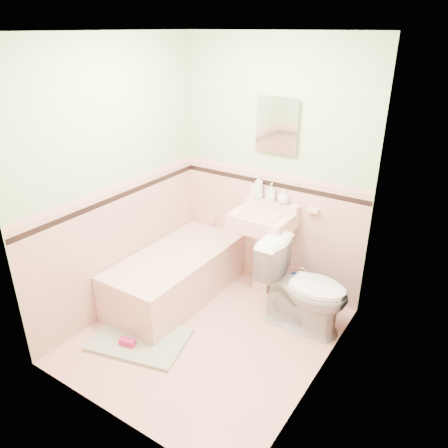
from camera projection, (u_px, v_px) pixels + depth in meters
The scene contains 32 objects.
floor at pixel (209, 334), 3.91m from camera, with size 2.20×2.20×0.00m, color #E7A897.
ceiling at pixel (203, 31), 2.87m from camera, with size 2.20×2.20×0.00m, color white.
wall_back at pixel (272, 170), 4.22m from camera, with size 2.50×2.50×0.00m, color #F8F0CA.
wall_front at pixel (98, 265), 2.55m from camera, with size 2.50×2.50×0.00m, color #F8F0CA.
wall_left at pixel (116, 183), 3.89m from camera, with size 2.50×2.50×0.00m, color #F8F0CA.
wall_right at pixel (329, 237), 2.89m from camera, with size 2.50×2.50×0.00m, color #F8F0CA.
wainscot_back at pixel (268, 231), 4.48m from camera, with size 2.00×2.00×0.00m, color #EAAD9D.
wainscot_front at pixel (112, 351), 2.83m from camera, with size 2.00×2.00×0.00m, color #EAAD9D.
wainscot_left at pixel (124, 247), 4.15m from camera, with size 2.20×2.20×0.00m, color #EAAD9D.
wainscot_right at pixel (318, 317), 3.16m from camera, with size 2.20×2.20×0.00m, color #EAAD9D.
accent_back at pixel (270, 184), 4.26m from camera, with size 2.00×2.00×0.00m, color black.
accent_front at pixel (103, 283), 2.62m from camera, with size 2.00×2.00×0.00m, color black.
accent_left at pixel (118, 197), 3.93m from camera, with size 2.20×2.20×0.00m, color black.
accent_right at pixel (324, 254), 2.95m from camera, with size 2.20×2.20×0.00m, color black.
cap_back at pixel (271, 174), 4.22m from camera, with size 2.00×2.00×0.00m, color #E7A196.
cap_front at pixel (101, 268), 2.58m from camera, with size 2.00×2.00×0.00m, color #E7A196.
cap_left at pixel (117, 186), 3.89m from camera, with size 2.20×2.20×0.00m, color #E7A196.
cap_right at pixel (326, 241), 2.91m from camera, with size 2.20×2.20×0.00m, color #E7A196.
bathtub at pixel (176, 277), 4.38m from camera, with size 0.70×1.50×0.45m, color #E2AB9D.
tub_faucet at pixel (216, 216), 4.76m from camera, with size 0.04×0.04×0.12m, color silver.
sink at pixel (261, 254), 4.35m from camera, with size 0.57×0.48×0.90m, color #E2AB9D, non-canonical shape.
sink_faucet at pixel (270, 203), 4.25m from camera, with size 0.02×0.02×0.10m, color silver.
medicine_cabinet at pixel (277, 125), 3.99m from camera, with size 0.37×0.04×0.46m, color white.
soap_dish at pixel (313, 210), 4.08m from camera, with size 0.11×0.06×0.04m, color #E2AB9D.
soap_bottle_left at pixel (259, 186), 4.30m from camera, with size 0.10×0.10×0.25m, color #B2B2B2.
soap_bottle_mid at pixel (271, 192), 4.24m from camera, with size 0.08×0.09×0.18m, color #B2B2B2.
soap_bottle_right at pixel (284, 197), 4.18m from camera, with size 0.12×0.12×0.15m, color #B2B2B2.
tube at pixel (253, 191), 4.36m from camera, with size 0.04×0.04×0.12m, color white.
toilet at pixel (304, 287), 3.87m from camera, with size 0.46×0.80×0.82m, color white.
bucket at pixel (298, 291), 4.31m from camera, with size 0.27×0.27×0.27m, color #0C259F, non-canonical shape.
bath_mat at pixel (139, 340), 3.82m from camera, with size 0.81×0.54×0.03m, color #98A489.
shoe at pixel (128, 342), 3.72m from camera, with size 0.14×0.07×0.06m, color #BF1E59.
Camera 1 is at (1.84, -2.55, 2.53)m, focal length 34.80 mm.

